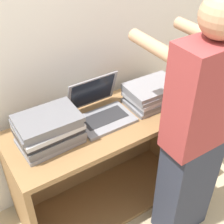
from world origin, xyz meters
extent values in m
plane|color=tan|center=(0.00, 0.00, 0.00)|extent=(12.00, 12.00, 0.00)
cube|color=silver|center=(0.00, 0.62, 1.20)|extent=(8.00, 0.05, 2.40)
cube|color=olive|center=(0.00, 0.26, 0.76)|extent=(1.26, 0.51, 0.04)
cube|color=olive|center=(0.00, 0.26, 0.02)|extent=(1.26, 0.51, 0.04)
cube|color=olive|center=(-0.61, 0.26, 0.39)|extent=(0.04, 0.51, 0.71)
cube|color=olive|center=(0.61, 0.26, 0.39)|extent=(0.04, 0.51, 0.71)
cube|color=olive|center=(0.00, 0.50, 0.39)|extent=(1.19, 0.04, 0.71)
cube|color=gray|center=(0.00, 0.26, 0.79)|extent=(0.34, 0.24, 0.02)
cube|color=#28282B|center=(0.00, 0.27, 0.80)|extent=(0.28, 0.13, 0.00)
cube|color=gray|center=(0.00, 0.41, 0.91)|extent=(0.34, 0.08, 0.23)
cube|color=black|center=(0.00, 0.41, 0.92)|extent=(0.30, 0.06, 0.20)
cube|color=gray|center=(-0.37, 0.26, 0.80)|extent=(0.35, 0.25, 0.03)
cube|color=slate|center=(-0.36, 0.26, 0.82)|extent=(0.35, 0.24, 0.03)
cube|color=slate|center=(-0.37, 0.26, 0.85)|extent=(0.35, 0.25, 0.03)
cube|color=#232326|center=(-0.37, 0.26, 0.88)|extent=(0.35, 0.25, 0.03)
cube|color=#B7B7BC|center=(-0.37, 0.25, 0.91)|extent=(0.35, 0.25, 0.03)
cube|color=slate|center=(-0.38, 0.26, 0.93)|extent=(0.35, 0.25, 0.03)
cube|color=slate|center=(-0.37, 0.26, 0.96)|extent=(0.35, 0.24, 0.03)
cube|color=gray|center=(0.37, 0.26, 0.80)|extent=(0.35, 0.24, 0.03)
cube|color=slate|center=(0.38, 0.25, 0.82)|extent=(0.35, 0.25, 0.03)
cube|color=#B7B7BC|center=(0.37, 0.26, 0.85)|extent=(0.35, 0.25, 0.03)
cube|color=gray|center=(0.37, 0.26, 0.88)|extent=(0.35, 0.24, 0.03)
cube|color=gray|center=(0.37, 0.26, 0.91)|extent=(0.35, 0.25, 0.03)
cube|color=#2D3342|center=(0.33, -0.19, 0.40)|extent=(0.34, 0.20, 0.79)
cube|color=#993838|center=(0.33, -0.19, 1.10)|extent=(0.40, 0.20, 0.63)
sphere|color=tan|center=(0.33, -0.19, 1.52)|extent=(0.21, 0.21, 0.21)
cylinder|color=tan|center=(0.17, 0.07, 1.32)|extent=(0.07, 0.32, 0.07)
cylinder|color=tan|center=(0.49, 0.07, 1.32)|extent=(0.07, 0.32, 0.07)
camera|label=1|loc=(-0.79, -1.04, 2.01)|focal=50.00mm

